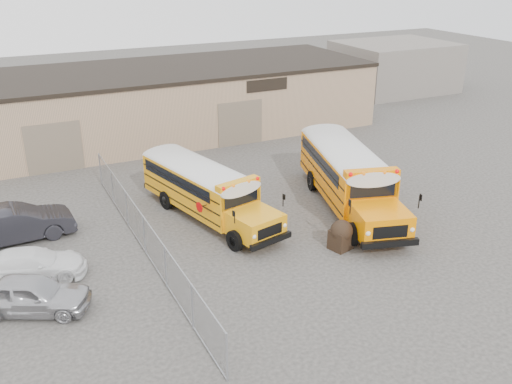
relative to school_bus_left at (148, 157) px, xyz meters
name	(u,v)px	position (x,y,z in m)	size (l,w,h in m)	color
ground	(300,254)	(3.54, -10.90, -1.56)	(120.00, 120.00, 0.00)	#363431
warehouse	(160,101)	(3.54, 9.09, 0.81)	(30.20, 10.20, 4.67)	tan
chainlink_fence	(144,234)	(-2.46, -7.90, -0.66)	(0.07, 18.07, 1.81)	#94979D
distant_building_right	(394,66)	(27.54, 13.10, 0.64)	(10.00, 8.00, 4.40)	gray
school_bus_left	(148,157)	(0.00, 0.00, 0.00)	(4.29, 9.49, 2.70)	orange
school_bus_right	(314,135)	(10.09, -1.22, 0.22)	(5.31, 10.85, 3.09)	#FF8300
tarp_bundle	(341,234)	(5.39, -11.29, -0.87)	(1.09, 1.03, 1.36)	black
car_silver	(31,294)	(-7.35, -10.40, -0.85)	(1.68, 4.17, 1.42)	#B9B9BE
car_white	(32,264)	(-7.09, -7.94, -0.95)	(1.71, 4.22, 1.22)	white
car_dark	(16,224)	(-7.33, -4.22, -0.74)	(1.74, 5.00, 1.65)	black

